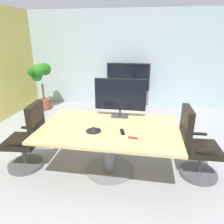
% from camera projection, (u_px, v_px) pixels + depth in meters
% --- Properties ---
extents(ground_plane, '(7.56, 7.56, 0.00)m').
position_uv_depth(ground_plane, '(111.00, 165.00, 3.49)').
color(ground_plane, '#99999E').
extents(wall_back_glass_partition, '(6.10, 0.10, 2.72)m').
position_uv_depth(wall_back_glass_partition, '(130.00, 60.00, 6.05)').
color(wall_back_glass_partition, '#9EB2B7').
rests_on(wall_back_glass_partition, ground).
extents(conference_table, '(2.04, 1.29, 0.75)m').
position_uv_depth(conference_table, '(109.00, 138.00, 3.17)').
color(conference_table, tan).
rests_on(conference_table, ground).
extents(office_chair_left, '(0.61, 0.59, 1.09)m').
position_uv_depth(office_chair_left, '(28.00, 142.00, 3.30)').
color(office_chair_left, '#4C4C51').
rests_on(office_chair_left, ground).
extents(office_chair_right, '(0.60, 0.58, 1.09)m').
position_uv_depth(office_chair_right, '(195.00, 149.00, 3.10)').
color(office_chair_right, '#4C4C51').
rests_on(office_chair_right, ground).
extents(tv_monitor, '(0.84, 0.18, 0.64)m').
position_uv_depth(tv_monitor, '(120.00, 96.00, 3.41)').
color(tv_monitor, '#333338').
rests_on(tv_monitor, conference_table).
extents(wall_display_unit, '(1.20, 0.36, 1.31)m').
position_uv_depth(wall_display_unit, '(128.00, 94.00, 6.04)').
color(wall_display_unit, '#B7BABC').
rests_on(wall_display_unit, ground).
extents(potted_plant, '(0.63, 0.65, 1.34)m').
position_uv_depth(potted_plant, '(41.00, 78.00, 5.78)').
color(potted_plant, brown).
rests_on(potted_plant, ground).
extents(conference_phone, '(0.22, 0.22, 0.07)m').
position_uv_depth(conference_phone, '(93.00, 129.00, 2.97)').
color(conference_phone, black).
rests_on(conference_phone, conference_table).
extents(remote_control, '(0.09, 0.18, 0.02)m').
position_uv_depth(remote_control, '(122.00, 132.00, 2.94)').
color(remote_control, black).
rests_on(remote_control, conference_table).
extents(whiteboard_marker, '(0.13, 0.05, 0.02)m').
position_uv_depth(whiteboard_marker, '(133.00, 138.00, 2.77)').
color(whiteboard_marker, red).
rests_on(whiteboard_marker, conference_table).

